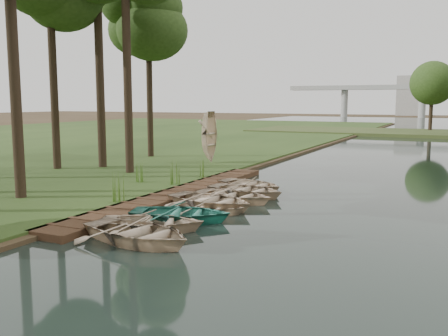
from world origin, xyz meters
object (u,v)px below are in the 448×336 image
at_px(rowboat_1, 152,220).
at_px(stored_rowboat, 210,157).
at_px(boardwalk, 177,195).
at_px(rowboat_0, 138,230).
at_px(rowboat_2, 181,211).

distance_m(rowboat_1, stored_rowboat, 16.73).
distance_m(boardwalk, rowboat_0, 7.40).
xyz_separation_m(boardwalk, rowboat_2, (2.54, -3.98, 0.27)).
relative_size(rowboat_2, stored_rowboat, 1.07).
relative_size(rowboat_1, stored_rowboat, 1.04).
bearing_deg(rowboat_1, rowboat_0, 176.92).
relative_size(rowboat_0, rowboat_2, 1.09).
distance_m(rowboat_2, stored_rowboat, 15.40).
relative_size(boardwalk, stored_rowboat, 4.73).
height_order(boardwalk, rowboat_2, rowboat_2).
relative_size(boardwalk, rowboat_1, 4.55).
distance_m(rowboat_0, rowboat_1, 1.43).
distance_m(boardwalk, rowboat_1, 5.97).
bearing_deg(boardwalk, rowboat_1, -67.13).
bearing_deg(rowboat_0, boardwalk, 32.91).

